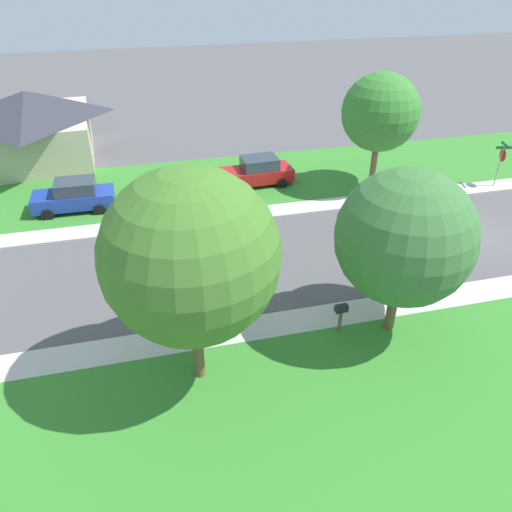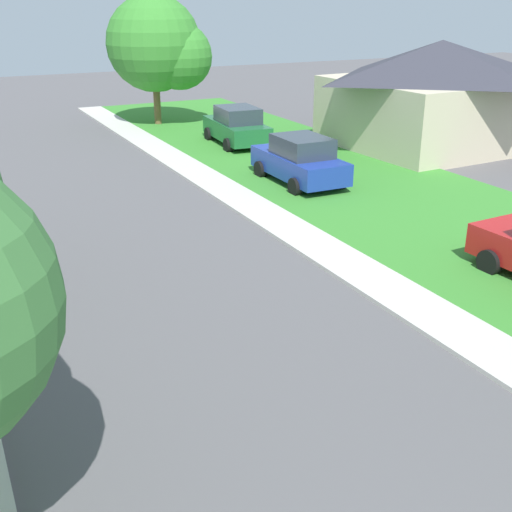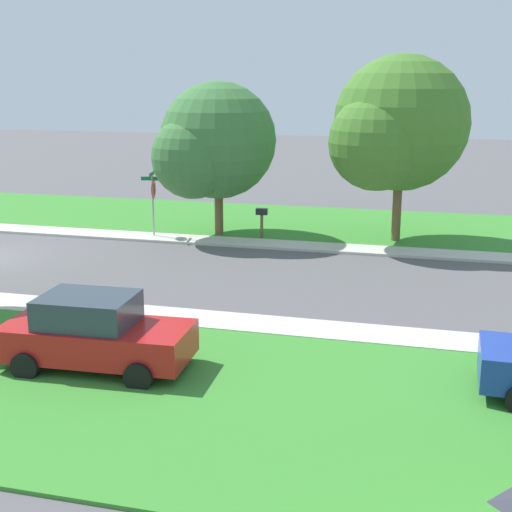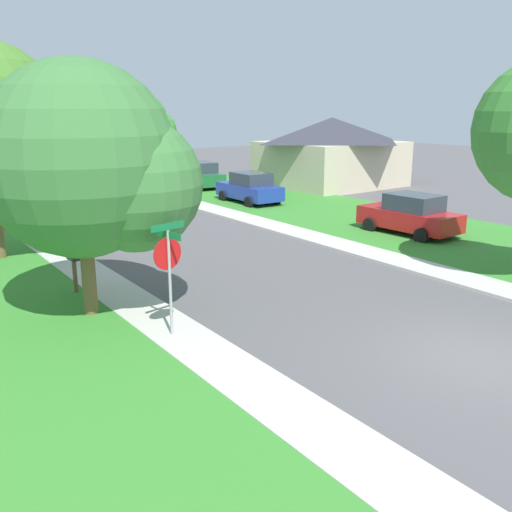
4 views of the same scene
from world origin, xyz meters
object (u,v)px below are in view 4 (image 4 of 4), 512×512
Objects in this scene: car_blue_behind_trees at (250,188)px; mailbox at (74,261)px; car_green_far_down_street at (200,175)px; tree_sidewalk_mid at (140,126)px; car_red_near_corner at (410,215)px; tree_sidewalk_far at (94,166)px; house_right_setback at (331,151)px; stop_sign_far_corner at (168,261)px.

car_blue_behind_trees is 3.30× the size of mailbox.
tree_sidewalk_mid is (-1.31, 6.24, 3.09)m from car_green_far_down_street.
car_red_near_corner reaches higher than mailbox.
car_green_far_down_street reaches higher than mailbox.
tree_sidewalk_far is at bearing -125.77° from car_green_far_down_street.
tree_sidewalk_mid is 13.96m from house_right_setback.
tree_sidewalk_mid is at bearing 101.85° from car_green_far_down_street.
tree_sidewalk_far is (-12.58, -25.52, -0.08)m from tree_sidewalk_mid.
tree_sidewalk_far is (-14.06, -1.77, 3.00)m from car_red_near_corner.
car_blue_behind_trees is 0.46× the size of house_right_setback.
tree_sidewalk_far is (-0.75, 2.34, 1.99)m from stop_sign_far_corner.
car_blue_behind_trees is 0.67× the size of tree_sidewalk_far.
car_red_near_corner is at bearing -1.42° from mailbox.
car_blue_behind_trees is at bearing 37.78° from mailbox.
house_right_setback reaches higher than car_blue_behind_trees.
car_blue_behind_trees is 13.57m from tree_sidewalk_mid.
car_red_near_corner is at bearing -84.95° from car_blue_behind_trees.
house_right_setback reaches higher than stop_sign_far_corner.
mailbox is (-13.17, -10.21, 0.14)m from car_blue_behind_trees.
stop_sign_far_corner is 0.43× the size of tree_sidewalk_mid.
tree_sidewalk_far is 26.75m from house_right_setback.
tree_sidewalk_mid reaches higher than mailbox.
car_blue_behind_trees is at bearing 43.20° from tree_sidewalk_far.
car_blue_behind_trees is at bearing -96.28° from car_green_far_down_street.
car_green_far_down_street is 3.38× the size of mailbox.
car_blue_behind_trees is (-0.93, 10.56, 0.00)m from car_red_near_corner.
stop_sign_far_corner is at bearing -113.00° from tree_sidewalk_mid.
house_right_setback is (7.86, 13.50, 1.50)m from car_red_near_corner.
mailbox is (-21.97, -13.15, -1.37)m from house_right_setback.
house_right_setback is at bearing -47.69° from tree_sidewalk_mid.
car_blue_behind_trees is 0.98× the size of car_green_far_down_street.
car_green_far_down_street is 22.11m from mailbox.
mailbox is at bearing -129.08° from car_green_far_down_street.
tree_sidewalk_far reaches higher than mailbox.
stop_sign_far_corner is at bearing -121.29° from car_green_far_down_street.
stop_sign_far_corner is 0.64× the size of car_blue_behind_trees.
car_blue_behind_trees is 16.67m from mailbox.
house_right_setback is at bearing 59.80° from car_red_near_corner.
mailbox is (-14.11, 0.35, 0.14)m from car_red_near_corner.
tree_sidewalk_mid is (-0.54, 13.20, 3.09)m from car_blue_behind_trees.
stop_sign_far_corner is at bearing -72.17° from tree_sidewalk_far.
car_blue_behind_trees is (12.37, 14.67, -1.01)m from stop_sign_far_corner.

